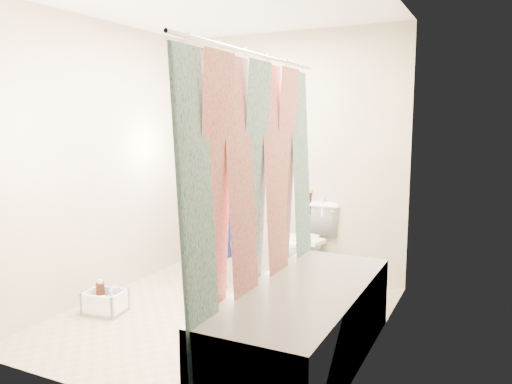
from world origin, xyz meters
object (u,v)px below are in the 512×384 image
at_px(toilet, 306,244).
at_px(bathtub, 304,322).
at_px(cleaning_caddy, 106,303).
at_px(plumber, 215,201).

bearing_deg(toilet, bathtub, -58.99).
relative_size(toilet, cleaning_caddy, 2.31).
distance_m(bathtub, plumber, 1.77).
xyz_separation_m(bathtub, toilet, (-0.55, 1.50, 0.12)).
height_order(toilet, plumber, plumber).
bearing_deg(cleaning_caddy, bathtub, -10.36).
height_order(bathtub, cleaning_caddy, bathtub).
bearing_deg(cleaning_caddy, plumber, 59.02).
height_order(plumber, cleaning_caddy, plumber).
bearing_deg(toilet, plumber, -139.54).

